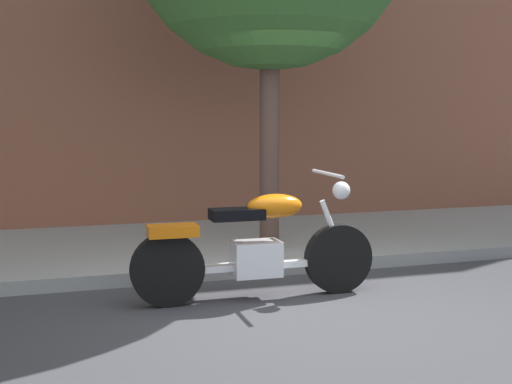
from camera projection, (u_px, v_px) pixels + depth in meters
ground_plane at (305, 314)px, 5.92m from camera, size 60.00×60.00×0.00m
sidewalk at (220, 244)px, 8.62m from camera, size 20.26×3.00×0.14m
motorcycle at (256, 248)px, 6.35m from camera, size 2.28×0.70×1.15m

